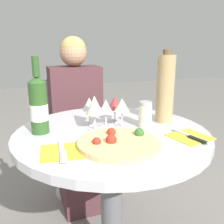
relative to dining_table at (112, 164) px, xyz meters
The scene contains 14 objects.
dining_table is the anchor object (origin of this frame).
chair_behind_diner 0.83m from the dining_table, 90.65° to the left, with size 0.40×0.40×0.87m.
seated_diner 0.67m from the dining_table, 90.79° to the left, with size 0.36×0.46×1.19m.
pizza_large 0.25m from the dining_table, 101.03° to the right, with size 0.32×0.32×0.05m.
wine_bottle 0.43m from the dining_table, 164.51° to the left, with size 0.08×0.08×0.33m.
tall_carafe 0.45m from the dining_table, ahead, with size 0.09×0.09×0.35m.
sugar_shaker 0.28m from the dining_table, ahead, with size 0.06×0.06×0.12m.
wine_glass_back_left 0.30m from the dining_table, 118.03° to the left, with size 0.07×0.07×0.13m.
wine_glass_front_left 0.29m from the dining_table, 152.02° to the left, with size 0.08×0.08×0.16m.
wine_glass_back_right 0.30m from the dining_table, 63.79° to the left, with size 0.07×0.07×0.13m.
wine_glass_front_right 0.28m from the dining_table, 29.88° to the left, with size 0.07×0.07×0.14m.
wine_glass_center 0.27m from the dining_table, 91.79° to the left, with size 0.07×0.07×0.13m.
place_setting_left 0.34m from the dining_table, 147.19° to the right, with size 0.17×0.19×0.01m.
place_setting_right 0.38m from the dining_table, 34.57° to the right, with size 0.18×0.19×0.01m.
Camera 1 is at (-0.36, -1.00, 1.14)m, focal length 40.00 mm.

